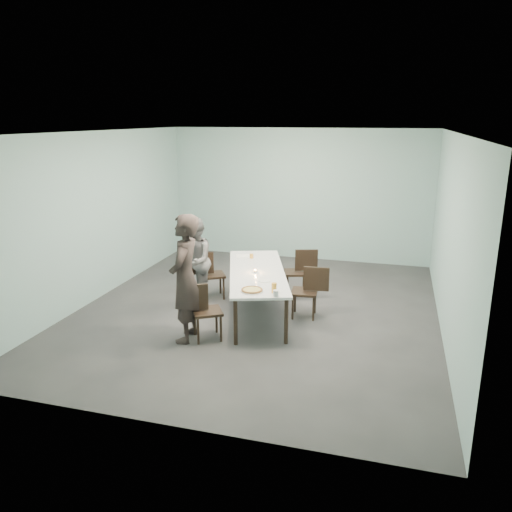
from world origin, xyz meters
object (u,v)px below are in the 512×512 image
(chair_far_right, at_px, (300,269))
(side_plate, at_px, (265,281))
(tealight, at_px, (255,271))
(chair_near_left, at_px, (202,308))
(pizza, at_px, (252,290))
(table, at_px, (257,274))
(water_tumbler, at_px, (276,293))
(diner_near, at_px, (185,279))
(chair_far_left, at_px, (208,272))
(diner_far, at_px, (195,261))
(beer_glass, at_px, (274,288))
(chair_near_right, at_px, (309,288))
(amber_tumbler, at_px, (252,256))

(chair_far_right, height_order, side_plate, chair_far_right)
(chair_far_right, bearing_deg, tealight, 49.22)
(chair_near_left, xyz_separation_m, pizza, (0.71, 0.23, 0.27))
(table, height_order, side_plate, side_plate)
(water_tumbler, distance_m, tealight, 1.16)
(diner_near, distance_m, side_plate, 1.28)
(chair_far_right, bearing_deg, chair_far_left, 4.20)
(diner_far, relative_size, beer_glass, 10.22)
(chair_near_right, height_order, chair_far_right, same)
(chair_near_left, height_order, beer_glass, beer_glass)
(pizza, bearing_deg, side_plate, 83.08)
(diner_far, height_order, tealight, diner_far)
(table, height_order, chair_far_right, chair_far_right)
(table, relative_size, diner_near, 1.44)
(table, distance_m, chair_far_left, 1.18)
(diner_near, height_order, beer_glass, diner_near)
(chair_far_right, xyz_separation_m, diner_far, (-1.74, -0.88, 0.27))
(diner_far, height_order, side_plate, diner_far)
(diner_near, bearing_deg, diner_far, -168.92)
(pizza, xyz_separation_m, beer_glass, (0.33, 0.02, 0.06))
(diner_near, relative_size, diner_far, 1.25)
(table, bearing_deg, chair_near_right, 4.92)
(chair_far_right, bearing_deg, table, 47.14)
(chair_near_left, distance_m, side_plate, 1.09)
(chair_far_left, distance_m, side_plate, 1.66)
(table, relative_size, side_plate, 15.28)
(pizza, height_order, tealight, tealight)
(chair_far_left, relative_size, chair_far_right, 1.00)
(diner_near, xyz_separation_m, pizza, (0.93, 0.29, -0.19))
(chair_near_left, height_order, amber_tumbler, chair_near_left)
(beer_glass, bearing_deg, pizza, -176.48)
(table, bearing_deg, water_tumbler, -61.91)
(chair_near_right, bearing_deg, beer_glass, 66.92)
(chair_far_left, bearing_deg, pizza, -79.75)
(diner_near, distance_m, diner_far, 1.60)
(table, distance_m, amber_tumbler, 0.79)
(chair_far_left, height_order, chair_far_right, same)
(diner_near, xyz_separation_m, water_tumbler, (1.32, 0.18, -0.16))
(water_tumbler, relative_size, tealight, 1.61)
(chair_near_right, bearing_deg, water_tumbler, 71.61)
(chair_near_left, xyz_separation_m, water_tumbler, (1.10, 0.11, 0.29))
(side_plate, distance_m, water_tumbler, 0.70)
(diner_far, bearing_deg, diner_near, -1.62)
(chair_far_right, xyz_separation_m, pizza, (-0.32, -2.10, 0.27))
(tealight, bearing_deg, water_tumbler, -59.60)
(table, height_order, diner_far, diner_far)
(side_plate, bearing_deg, tealight, 123.63)
(table, distance_m, chair_near_left, 1.34)
(diner_far, height_order, beer_glass, diner_far)
(chair_far_left, relative_size, amber_tumbler, 10.88)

